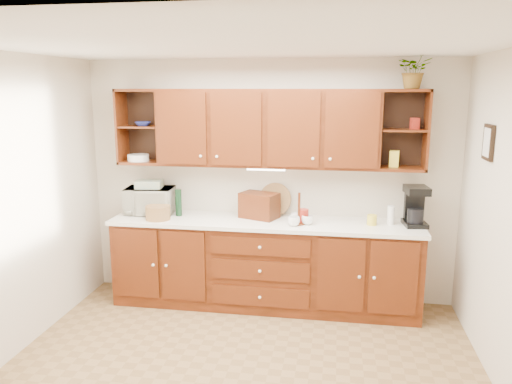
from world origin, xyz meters
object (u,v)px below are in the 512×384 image
(microwave, at_px, (150,201))
(potted_plant, at_px, (414,70))
(bread_box, at_px, (259,205))
(coffee_maker, at_px, (415,206))

(microwave, relative_size, potted_plant, 1.47)
(bread_box, bearing_deg, coffee_maker, 20.75)
(coffee_maker, bearing_deg, bread_box, 172.33)
(coffee_maker, distance_m, potted_plant, 1.34)
(potted_plant, bearing_deg, coffee_maker, -10.39)
(bread_box, height_order, potted_plant, potted_plant)
(bread_box, relative_size, coffee_maker, 0.96)
(bread_box, bearing_deg, microwave, -158.42)
(bread_box, xyz_separation_m, coffee_maker, (1.59, -0.03, 0.06))
(bread_box, distance_m, potted_plant, 2.05)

